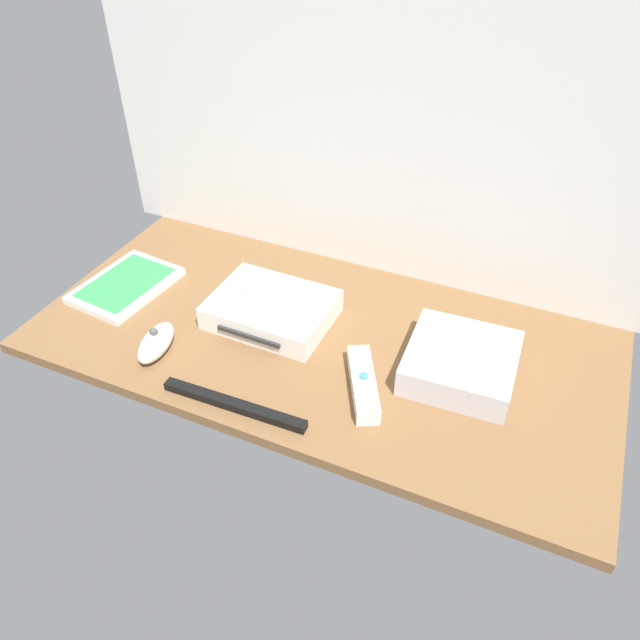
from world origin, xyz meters
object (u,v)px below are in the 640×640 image
remote_classic_pad (269,299)px  sensor_bar (234,405)px  remote_nunchuk (156,342)px  game_case (126,285)px  remote_wand (363,384)px  mini_computer (461,362)px  game_console (272,309)px

remote_classic_pad → sensor_bar: size_ratio=0.65×
remote_classic_pad → remote_nunchuk: bearing=-145.4°
game_case → remote_wand: 51.79cm
remote_nunchuk → mini_computer: bearing=8.9°
mini_computer → sensor_bar: 36.56cm
mini_computer → remote_classic_pad: size_ratio=1.13×
game_console → mini_computer: size_ratio=1.20×
game_case → remote_wand: remote_wand is taller
game_console → mini_computer: 34.30cm
game_case → sensor_bar: bearing=-22.2°
game_console → sensor_bar: bearing=-76.8°
mini_computer → remote_classic_pad: bearing=-178.3°
sensor_bar → remote_nunchuk: bearing=160.6°
mini_computer → remote_classic_pad: 34.18cm
remote_nunchuk → remote_classic_pad: bearing=37.2°
mini_computer → sensor_bar: size_ratio=0.74×
mini_computer → remote_classic_pad: (-34.06, -0.98, 2.77)cm
game_case → remote_classic_pad: (30.19, 1.88, 4.65)cm
remote_wand → remote_classic_pad: bearing=129.7°
mini_computer → game_case: mini_computer is taller
game_console → game_case: game_console is taller
game_console → sensor_bar: (4.69, -21.63, -1.50)cm
mini_computer → remote_wand: size_ratio=1.20×
game_case → mini_computer: bearing=8.4°
mini_computer → remote_wand: bearing=-142.7°
game_console → remote_classic_pad: 3.45cm
game_case → remote_nunchuk: remote_nunchuk is taller
game_console → remote_nunchuk: (-13.66, -15.69, -0.16)cm
game_case → remote_nunchuk: size_ratio=1.92×
mini_computer → remote_nunchuk: 50.38cm
remote_wand → sensor_bar: remote_wand is taller
game_console → remote_wand: (21.36, -10.11, -0.69)cm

